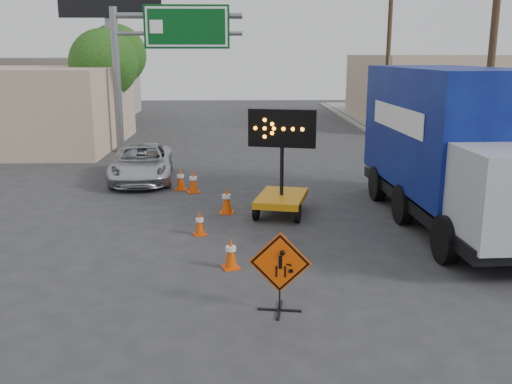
{
  "coord_description": "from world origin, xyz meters",
  "views": [
    {
      "loc": [
        -0.63,
        -9.82,
        4.66
      ],
      "look_at": [
        -0.27,
        3.22,
        1.5
      ],
      "focal_mm": 40.0,
      "sensor_mm": 36.0,
      "label": 1
    }
  ],
  "objects_px": {
    "arrow_board": "(282,192)",
    "box_truck": "(453,155)",
    "pickup_truck": "(142,163)",
    "construction_sign": "(280,270)"
  },
  "relations": [
    {
      "from": "construction_sign",
      "to": "pickup_truck",
      "type": "height_order",
      "value": "construction_sign"
    },
    {
      "from": "arrow_board",
      "to": "box_truck",
      "type": "height_order",
      "value": "box_truck"
    },
    {
      "from": "construction_sign",
      "to": "pickup_truck",
      "type": "distance_m",
      "value": 12.28
    },
    {
      "from": "arrow_board",
      "to": "pickup_truck",
      "type": "relative_size",
      "value": 0.65
    },
    {
      "from": "arrow_board",
      "to": "construction_sign",
      "type": "bearing_deg",
      "value": -80.62
    },
    {
      "from": "construction_sign",
      "to": "arrow_board",
      "type": "distance_m",
      "value": 6.63
    },
    {
      "from": "pickup_truck",
      "to": "box_truck",
      "type": "xyz_separation_m",
      "value": [
        9.57,
        -5.9,
        1.28
      ]
    },
    {
      "from": "arrow_board",
      "to": "box_truck",
      "type": "bearing_deg",
      "value": 0.91
    },
    {
      "from": "pickup_truck",
      "to": "arrow_board",
      "type": "bearing_deg",
      "value": -50.21
    },
    {
      "from": "construction_sign",
      "to": "box_truck",
      "type": "xyz_separation_m",
      "value": [
        5.14,
        5.55,
        1.14
      ]
    }
  ]
}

